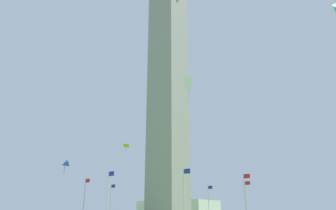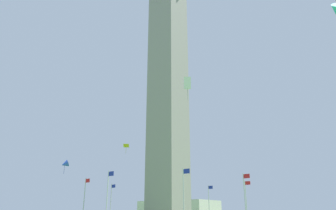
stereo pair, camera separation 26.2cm
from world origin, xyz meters
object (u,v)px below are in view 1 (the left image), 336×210
(obelisk_monument, at_px, (168,83))
(flagpole_s, at_px, (111,203))
(flagpole_w, at_px, (108,197))
(kite_blue_delta, at_px, (65,164))
(kite_yellow_diamond, at_px, (126,146))
(flagpole_nw, at_px, (184,196))
(flagpole_e, at_px, (209,203))
(flagpole_ne, at_px, (246,201))
(flagpole_sw, at_px, (84,200))
(kite_white_box, at_px, (188,83))
(flagpole_n, at_px, (245,198))
(flagpole_se, at_px, (158,204))

(obelisk_monument, bearing_deg, flagpole_s, 180.00)
(obelisk_monument, distance_m, flagpole_w, 26.59)
(kite_blue_delta, bearing_deg, kite_yellow_diamond, 79.56)
(flagpole_w, distance_m, flagpole_nw, 11.00)
(flagpole_e, distance_m, kite_blue_delta, 33.05)
(kite_blue_delta, bearing_deg, flagpole_ne, 60.19)
(obelisk_monument, height_order, flagpole_sw, obelisk_monument)
(obelisk_monument, bearing_deg, kite_blue_delta, -108.06)
(flagpole_e, distance_m, flagpole_sw, 26.55)
(flagpole_e, height_order, kite_white_box, kite_white_box)
(flagpole_n, height_order, kite_yellow_diamond, kite_yellow_diamond)
(flagpole_w, height_order, kite_yellow_diamond, kite_yellow_diamond)
(flagpole_ne, height_order, kite_yellow_diamond, kite_yellow_diamond)
(flagpole_e, bearing_deg, obelisk_monument, -90.24)
(flagpole_n, height_order, flagpole_nw, same)
(flagpole_se, distance_m, flagpole_nw, 28.74)
(flagpole_s, xyz_separation_m, flagpole_nw, (24.53, -10.16, 0.00))
(flagpole_s, bearing_deg, kite_yellow_diamond, -34.09)
(obelisk_monument, distance_m, kite_white_box, 29.15)
(flagpole_ne, relative_size, kite_white_box, 3.00)
(flagpole_e, relative_size, flagpole_se, 1.00)
(flagpole_nw, xyz_separation_m, kite_yellow_diamond, (-14.05, 3.07, 9.04))
(kite_blue_delta, bearing_deg, flagpole_se, 98.72)
(flagpole_e, relative_size, flagpole_sw, 1.00)
(flagpole_se, height_order, flagpole_s, same)
(obelisk_monument, distance_m, flagpole_nw, 26.61)
(flagpole_se, height_order, kite_blue_delta, kite_blue_delta)
(flagpole_e, xyz_separation_m, flagpole_s, (-14.37, -14.37, 0.00))
(flagpole_sw, distance_m, flagpole_w, 11.00)
(flagpole_e, relative_size, kite_white_box, 3.00)
(flagpole_e, xyz_separation_m, flagpole_nw, (10.16, -24.53, 0.00))
(kite_yellow_diamond, bearing_deg, flagpole_sw, -153.90)
(flagpole_w, xyz_separation_m, kite_white_box, (17.58, -5.83, 10.95))
(flagpole_ne, relative_size, flagpole_s, 1.00)
(flagpole_se, bearing_deg, kite_yellow_diamond, -70.03)
(flagpole_e, distance_m, flagpole_s, 20.32)
(flagpole_ne, bearing_deg, kite_yellow_diamond, -129.17)
(flagpole_sw, bearing_deg, flagpole_w, -22.50)
(flagpole_n, relative_size, kite_white_box, 3.00)
(flagpole_e, bearing_deg, flagpole_sw, -112.50)
(obelisk_monument, bearing_deg, flagpole_n, 0.00)
(flagpole_e, distance_m, flagpole_se, 11.00)
(flagpole_ne, xyz_separation_m, kite_blue_delta, (-16.03, -27.97, 4.74))
(obelisk_monument, xyz_separation_m, flagpole_nw, (10.22, -10.16, -22.38))
(obelisk_monument, relative_size, kite_blue_delta, 26.03)
(flagpole_ne, relative_size, kite_yellow_diamond, 5.15)
(flagpole_s, relative_size, kite_blue_delta, 3.94)
(flagpole_sw, relative_size, flagpole_w, 1.00)
(flagpole_nw, bearing_deg, flagpole_e, 112.50)
(obelisk_monument, xyz_separation_m, kite_yellow_diamond, (-3.83, -7.09, -13.33))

